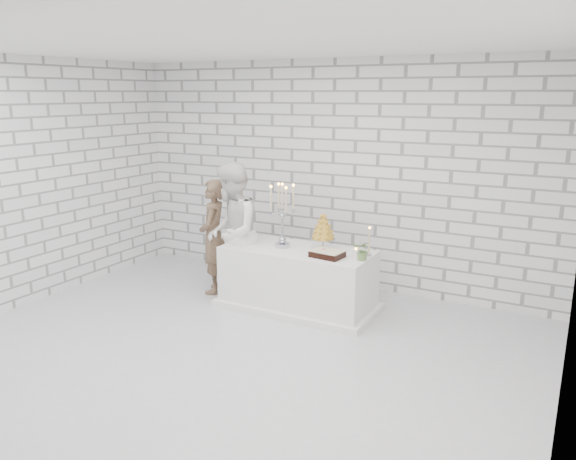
# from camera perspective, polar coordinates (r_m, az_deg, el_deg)

# --- Properties ---
(ground) EXTENTS (6.00, 5.00, 0.01)m
(ground) POSITION_cam_1_polar(r_m,az_deg,el_deg) (5.88, -5.90, -12.20)
(ground) COLOR silver
(ground) RESTS_ON ground
(ceiling) EXTENTS (6.00, 5.00, 0.01)m
(ceiling) POSITION_cam_1_polar(r_m,az_deg,el_deg) (5.31, -6.73, 18.36)
(ceiling) COLOR white
(ceiling) RESTS_ON ground
(wall_back) EXTENTS (6.00, 0.01, 3.00)m
(wall_back) POSITION_cam_1_polar(r_m,az_deg,el_deg) (7.56, 4.57, 5.60)
(wall_back) COLOR white
(wall_back) RESTS_ON ground
(wall_left) EXTENTS (0.01, 5.00, 3.00)m
(wall_left) POSITION_cam_1_polar(r_m,az_deg,el_deg) (7.50, -25.58, 4.24)
(wall_left) COLOR white
(wall_left) RESTS_ON ground
(cake_table) EXTENTS (1.80, 0.80, 0.75)m
(cake_table) POSITION_cam_1_polar(r_m,az_deg,el_deg) (6.83, 0.98, -4.95)
(cake_table) COLOR white
(cake_table) RESTS_ON ground
(groom) EXTENTS (0.54, 0.64, 1.50)m
(groom) POSITION_cam_1_polar(r_m,az_deg,el_deg) (7.36, -7.56, -0.67)
(groom) COLOR brown
(groom) RESTS_ON ground
(bride) EXTENTS (0.96, 1.05, 1.75)m
(bride) POSITION_cam_1_polar(r_m,az_deg,el_deg) (6.99, -5.71, -0.33)
(bride) COLOR white
(bride) RESTS_ON ground
(candelabra) EXTENTS (0.33, 0.33, 0.79)m
(candelabra) POSITION_cam_1_polar(r_m,az_deg,el_deg) (6.70, -0.58, 1.48)
(candelabra) COLOR #A7A8B2
(candelabra) RESTS_ON cake_table
(croquembouche) EXTENTS (0.37, 0.37, 0.45)m
(croquembouche) POSITION_cam_1_polar(r_m,az_deg,el_deg) (6.63, 3.58, -0.14)
(croquembouche) COLOR #A97A1F
(croquembouche) RESTS_ON cake_table
(chocolate_cake) EXTENTS (0.38, 0.29, 0.08)m
(chocolate_cake) POSITION_cam_1_polar(r_m,az_deg,el_deg) (6.39, 3.99, -2.41)
(chocolate_cake) COLOR black
(chocolate_cake) RESTS_ON cake_table
(pillar_candle) EXTENTS (0.08, 0.08, 0.12)m
(pillar_candle) POSITION_cam_1_polar(r_m,az_deg,el_deg) (6.31, 6.89, -2.50)
(pillar_candle) COLOR white
(pillar_candle) RESTS_ON cake_table
(extra_taper) EXTENTS (0.07, 0.07, 0.32)m
(extra_taper) POSITION_cam_1_polar(r_m,az_deg,el_deg) (6.46, 8.22, -1.24)
(extra_taper) COLOR beige
(extra_taper) RESTS_ON cake_table
(flowers) EXTENTS (0.21, 0.18, 0.23)m
(flowers) POSITION_cam_1_polar(r_m,az_deg,el_deg) (6.30, 7.58, -2.04)
(flowers) COLOR #4E763A
(flowers) RESTS_ON cake_table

